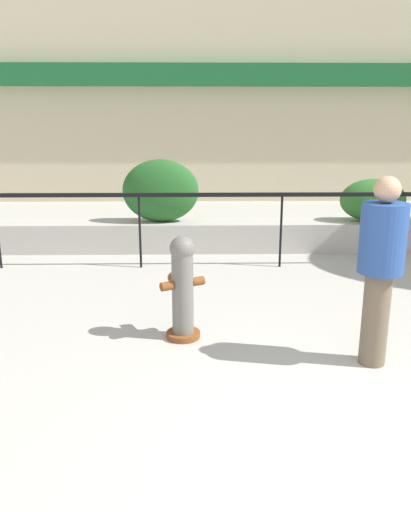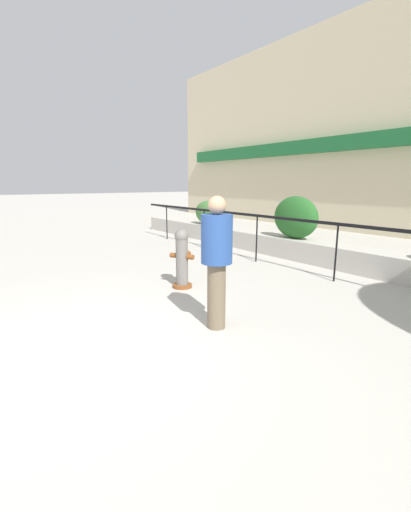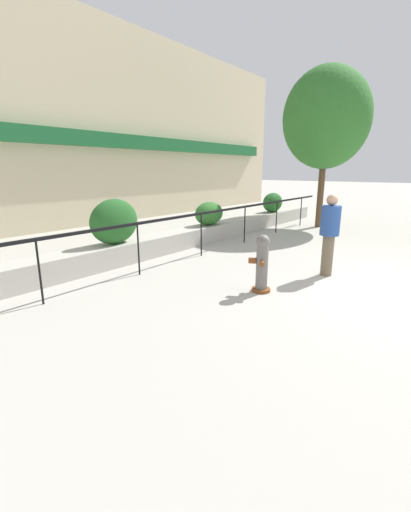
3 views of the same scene
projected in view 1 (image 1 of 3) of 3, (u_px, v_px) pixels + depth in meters
ground_plane at (411, 495)px, 3.00m from camera, size 120.00×120.00×0.00m
building_facade at (243, 53)px, 13.53m from camera, size 30.00×1.36×8.00m
planter_wall_low at (270, 235)px, 8.73m from camera, size 18.00×0.70×0.50m
fence_railing_segment at (282, 201)px, 7.47m from camera, size 15.00×0.05×1.15m
hedge_bush_1 at (161, 191)px, 8.49m from camera, size 1.30×0.60×1.06m
hedge_bush_2 at (373, 200)px, 8.60m from camera, size 1.14×0.70×0.73m
fire_hydrant at (182, 287)px, 5.06m from camera, size 0.47×0.49×1.08m
pedestrian at (381, 261)px, 4.39m from camera, size 0.42×0.42×1.73m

